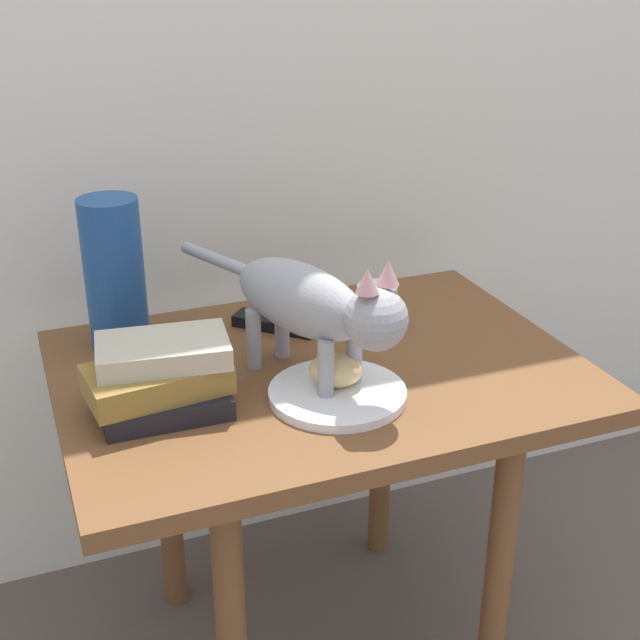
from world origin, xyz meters
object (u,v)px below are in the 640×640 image
(cat, at_px, (314,304))
(book_stack, at_px, (161,378))
(green_vase, at_px, (114,274))
(candle_jar, at_px, (377,311))
(side_table, at_px, (320,410))
(plate, at_px, (337,394))
(tv_remote, at_px, (275,323))
(bread_roll, at_px, (336,370))

(cat, relative_size, book_stack, 2.06)
(cat, xyz_separation_m, green_vase, (-0.25, 0.25, -0.01))
(candle_jar, bearing_deg, side_table, -148.29)
(side_table, xyz_separation_m, plate, (-0.01, -0.11, 0.09))
(candle_jar, bearing_deg, green_vase, 165.45)
(book_stack, bearing_deg, green_vase, 94.88)
(book_stack, relative_size, tv_remote, 1.45)
(cat, distance_m, tv_remote, 0.24)
(bread_roll, height_order, green_vase, green_vase)
(plate, relative_size, candle_jar, 2.43)
(side_table, xyz_separation_m, candle_jar, (0.14, 0.09, 0.12))
(plate, bearing_deg, book_stack, 166.34)
(plate, bearing_deg, bread_roll, 79.41)
(green_vase, height_order, candle_jar, green_vase)
(side_table, relative_size, bread_roll, 10.30)
(green_vase, bearing_deg, tv_remote, -7.62)
(side_table, height_order, candle_jar, candle_jar)
(side_table, distance_m, book_stack, 0.30)
(plate, xyz_separation_m, book_stack, (-0.25, 0.06, 0.05))
(bread_roll, distance_m, book_stack, 0.26)
(side_table, distance_m, bread_roll, 0.15)
(bread_roll, distance_m, green_vase, 0.40)
(book_stack, distance_m, green_vase, 0.25)
(plate, relative_size, tv_remote, 1.38)
(bread_roll, bearing_deg, tv_remote, 92.34)
(green_vase, bearing_deg, candle_jar, -14.55)
(cat, height_order, tv_remote, cat)
(bread_roll, relative_size, book_stack, 0.37)
(candle_jar, bearing_deg, cat, -140.63)
(bread_roll, xyz_separation_m, tv_remote, (-0.01, 0.25, -0.03))
(tv_remote, bearing_deg, plate, -44.81)
(green_vase, relative_size, candle_jar, 2.98)
(plate, distance_m, candle_jar, 0.25)
(cat, height_order, book_stack, cat)
(cat, distance_m, candle_jar, 0.24)
(side_table, xyz_separation_m, green_vase, (-0.28, 0.19, 0.21))
(bread_roll, relative_size, green_vase, 0.32)
(side_table, relative_size, tv_remote, 5.49)
(bread_roll, xyz_separation_m, cat, (-0.02, 0.04, 0.09))
(side_table, bearing_deg, tv_remote, 97.76)
(cat, bearing_deg, bread_roll, -64.92)
(plate, relative_size, cat, 0.46)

